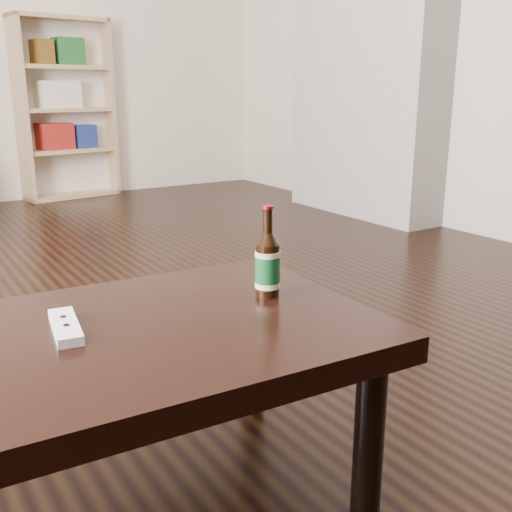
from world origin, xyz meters
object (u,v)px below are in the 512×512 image
bookshelf (61,106)px  coffee_table (103,361)px  remote (65,327)px  beer_bottle (268,265)px

bookshelf → coffee_table: size_ratio=1.26×
bookshelf → remote: size_ratio=7.92×
beer_bottle → remote: 0.44m
coffee_table → beer_bottle: beer_bottle is taller
remote → bookshelf: bearing=83.3°
beer_bottle → remote: beer_bottle is taller
beer_bottle → coffee_table: bearing=-177.5°
bookshelf → coffee_table: (-0.99, -3.85, -0.37)m
beer_bottle → bookshelf: bearing=81.0°
bookshelf → coffee_table: 4.00m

